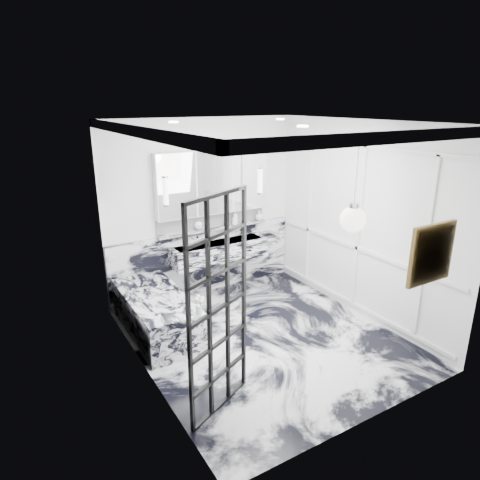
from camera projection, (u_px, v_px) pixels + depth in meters
floor at (265, 338)px, 5.73m from camera, size 3.60×3.60×0.00m
ceiling at (269, 122)px, 4.85m from camera, size 3.60×3.60×0.00m
wall_back at (203, 209)px, 6.76m from camera, size 3.60×0.00×3.60m
wall_front at (380, 292)px, 3.82m from camera, size 3.60×0.00×3.60m
wall_left at (142, 263)px, 4.51m from camera, size 0.00×3.60×3.60m
wall_right at (360, 221)px, 6.07m from camera, size 0.00×3.60×3.60m
marble_clad_back at (205, 261)px, 7.01m from camera, size 3.18×0.05×1.05m
marble_clad_left at (143, 268)px, 4.54m from camera, size 0.02×3.56×2.68m
panel_molding at (359, 228)px, 6.09m from camera, size 0.03×3.40×2.30m
soap_bottle_a at (235, 217)px, 7.01m from camera, size 0.12×0.12×0.23m
soap_bottle_b at (234, 219)px, 7.01m from camera, size 0.09×0.09×0.17m
soap_bottle_c at (259, 215)px, 7.24m from camera, size 0.14×0.14×0.17m
face_pot at (198, 225)px, 6.70m from camera, size 0.13×0.13×0.13m
amber_bottle at (225, 223)px, 6.94m from camera, size 0.04×0.04×0.10m
flower_vase at (199, 310)px, 5.19m from camera, size 0.08×0.08×0.12m
crittall_door at (219, 309)px, 4.12m from camera, size 0.81×0.41×2.24m
artwork at (432, 254)px, 4.14m from camera, size 0.51×0.05×0.51m
pendant_light at (353, 219)px, 4.27m from camera, size 0.26×0.26×0.26m
trough_sink at (219, 251)px, 6.84m from camera, size 1.60×0.45×0.30m
ledge at (214, 228)px, 6.87m from camera, size 1.90×0.14×0.04m
subway_tile at (212, 220)px, 6.88m from camera, size 1.90×0.03×0.23m
mirror_cabinet at (213, 182)px, 6.64m from camera, size 1.90×0.16×1.00m
sconce_left at (166, 191)px, 6.18m from camera, size 0.07×0.07×0.40m
sconce_right at (261, 181)px, 6.97m from camera, size 0.07×0.07×0.40m
bathtub at (157, 314)px, 5.80m from camera, size 0.75×1.65×0.55m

